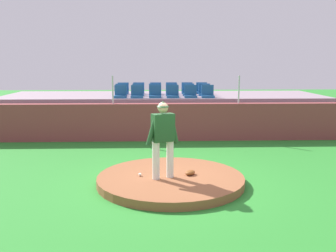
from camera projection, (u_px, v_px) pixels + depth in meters
name	position (u px, v px, depth m)	size (l,w,h in m)	color
ground_plane	(171.00, 183.00, 9.02)	(60.00, 60.00, 0.00)	#2A832B
pitchers_mound	(171.00, 180.00, 9.00)	(3.50, 3.50, 0.19)	brown
pitcher	(163.00, 134.00, 8.64)	(0.80, 0.43, 1.81)	silver
baseball	(140.00, 175.00, 8.96)	(0.07, 0.07, 0.07)	white
fielding_glove	(190.00, 173.00, 9.05)	(0.30, 0.20, 0.11)	brown
brick_barrier	(165.00, 122.00, 13.88)	(14.98, 0.40, 1.37)	brown
fence_post_left	(113.00, 90.00, 13.61)	(0.06, 0.06, 1.01)	silver
fence_post_right	(239.00, 89.00, 13.77)	(0.06, 0.06, 1.01)	silver
bleacher_platform	(163.00, 111.00, 16.52)	(13.54, 3.98, 1.46)	gray
stadium_chair_0	(120.00, 94.00, 14.87)	(0.48, 0.44, 0.50)	#1C5389
stadium_chair_1	(137.00, 94.00, 14.86)	(0.48, 0.44, 0.50)	#1C5389
stadium_chair_2	(155.00, 94.00, 14.93)	(0.48, 0.44, 0.50)	#1C5389
stadium_chair_3	(173.00, 94.00, 14.92)	(0.48, 0.44, 0.50)	#1C5389
stadium_chair_4	(190.00, 94.00, 14.95)	(0.48, 0.44, 0.50)	#1C5389
stadium_chair_5	(208.00, 94.00, 14.97)	(0.48, 0.44, 0.50)	#1C5389
stadium_chair_6	(121.00, 92.00, 15.77)	(0.48, 0.44, 0.50)	#1C5389
stadium_chair_7	(138.00, 92.00, 15.77)	(0.48, 0.44, 0.50)	#1C5389
stadium_chair_8	(155.00, 92.00, 15.80)	(0.48, 0.44, 0.50)	#1C5389
stadium_chair_9	(172.00, 92.00, 15.81)	(0.48, 0.44, 0.50)	#1C5389
stadium_chair_10	(189.00, 92.00, 15.87)	(0.48, 0.44, 0.50)	#1C5389
stadium_chair_11	(204.00, 92.00, 15.85)	(0.48, 0.44, 0.50)	#1C5389
stadium_chair_12	(123.00, 90.00, 16.63)	(0.48, 0.44, 0.50)	#1C5389
stadium_chair_13	(139.00, 90.00, 16.67)	(0.48, 0.44, 0.50)	#1C5389
stadium_chair_14	(156.00, 90.00, 16.67)	(0.48, 0.44, 0.50)	#1C5389
stadium_chair_15	(171.00, 90.00, 16.72)	(0.48, 0.44, 0.50)	#1C5389
stadium_chair_16	(187.00, 90.00, 16.75)	(0.48, 0.44, 0.50)	#1C5389
stadium_chair_17	(202.00, 90.00, 16.76)	(0.48, 0.44, 0.50)	#1C5389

